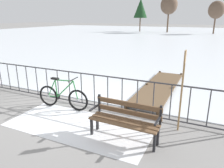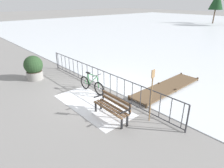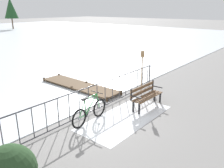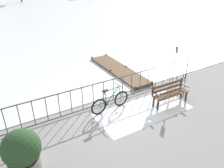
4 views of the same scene
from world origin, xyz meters
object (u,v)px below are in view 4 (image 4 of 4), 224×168
object	(u,v)px
oar_upright	(175,65)
bicycle_near_railing	(110,102)
planter_with_shrub	(22,152)
park_bench	(169,91)

from	to	relation	value
oar_upright	bicycle_near_railing	bearing A→B (deg)	-178.15
planter_with_shrub	oar_upright	world-z (taller)	oar_upright
bicycle_near_railing	planter_with_shrub	size ratio (longest dim) A/B	1.28
park_bench	oar_upright	world-z (taller)	oar_upright
planter_with_shrub	park_bench	bearing A→B (deg)	6.05
bicycle_near_railing	oar_upright	xyz separation A→B (m)	(3.41, 0.11, 0.77)
bicycle_near_railing	park_bench	xyz separation A→B (m)	(2.35, -0.76, 0.14)
planter_with_shrub	oar_upright	size ratio (longest dim) A/B	0.68
bicycle_near_railing	park_bench	world-z (taller)	bicycle_near_railing
planter_with_shrub	oar_upright	xyz separation A→B (m)	(6.90, 1.49, 0.46)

